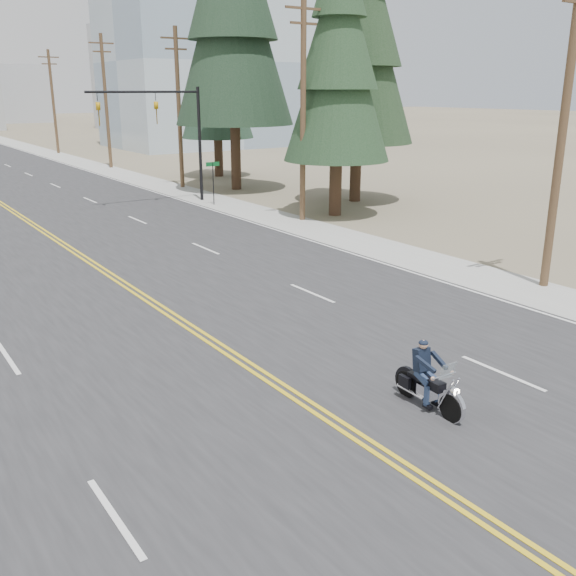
# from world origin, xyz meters

# --- Properties ---
(ground_plane) EXTENTS (400.00, 400.00, 0.00)m
(ground_plane) POSITION_xyz_m (0.00, 0.00, 0.00)
(ground_plane) COLOR #776D56
(ground_plane) RESTS_ON ground
(sidewalk_right) EXTENTS (3.00, 200.00, 0.01)m
(sidewalk_right) POSITION_xyz_m (11.50, 70.00, 0.01)
(sidewalk_right) COLOR #A5A5A0
(sidewalk_right) RESTS_ON ground
(traffic_mast_right) EXTENTS (7.10, 0.26, 7.00)m
(traffic_mast_right) POSITION_xyz_m (8.98, 32.00, 4.94)
(traffic_mast_right) COLOR black
(traffic_mast_right) RESTS_ON ground
(street_sign) EXTENTS (0.90, 0.06, 2.62)m
(street_sign) POSITION_xyz_m (10.80, 30.00, 1.80)
(street_sign) COLOR black
(street_sign) RESTS_ON ground
(utility_pole_a) EXTENTS (2.20, 0.30, 11.00)m
(utility_pole_a) POSITION_xyz_m (12.50, 8.00, 5.73)
(utility_pole_a) COLOR brown
(utility_pole_a) RESTS_ON ground
(utility_pole_b) EXTENTS (2.20, 0.30, 11.50)m
(utility_pole_b) POSITION_xyz_m (12.50, 23.00, 5.98)
(utility_pole_b) COLOR brown
(utility_pole_b) RESTS_ON ground
(utility_pole_c) EXTENTS (2.20, 0.30, 11.00)m
(utility_pole_c) POSITION_xyz_m (12.50, 38.00, 5.73)
(utility_pole_c) COLOR brown
(utility_pole_c) RESTS_ON ground
(utility_pole_d) EXTENTS (2.20, 0.30, 11.50)m
(utility_pole_d) POSITION_xyz_m (12.50, 53.00, 5.98)
(utility_pole_d) COLOR brown
(utility_pole_d) RESTS_ON ground
(utility_pole_e) EXTENTS (2.20, 0.30, 11.00)m
(utility_pole_e) POSITION_xyz_m (12.50, 70.00, 5.73)
(utility_pole_e) COLOR brown
(utility_pole_e) RESTS_ON ground
(glass_building) EXTENTS (24.00, 16.00, 20.00)m
(glass_building) POSITION_xyz_m (32.00, 70.00, 10.00)
(glass_building) COLOR #9EB5CC
(glass_building) RESTS_ON ground
(haze_bldg_c) EXTENTS (16.00, 12.00, 18.00)m
(haze_bldg_c) POSITION_xyz_m (40.00, 110.00, 9.00)
(haze_bldg_c) COLOR #B7BCC6
(haze_bldg_c) RESTS_ON ground
(haze_bldg_e) EXTENTS (14.00, 14.00, 12.00)m
(haze_bldg_e) POSITION_xyz_m (25.00, 150.00, 6.00)
(haze_bldg_e) COLOR #B7BCC6
(haze_bldg_e) RESTS_ON ground
(motorcyclist) EXTENTS (0.95, 2.02, 1.54)m
(motorcyclist) POSITION_xyz_m (2.13, 3.79, 0.77)
(motorcyclist) COLOR black
(motorcyclist) RESTS_ON ground
(conifer_near) EXTENTS (5.80, 5.80, 15.35)m
(conifer_near) POSITION_xyz_m (14.87, 23.14, 8.81)
(conifer_near) COLOR #382619
(conifer_near) RESTS_ON ground
(conifer_mid) EXTENTS (6.86, 6.86, 18.30)m
(conifer_mid) POSITION_xyz_m (18.96, 26.23, 10.50)
(conifer_mid) COLOR #382619
(conifer_mid) RESTS_ON ground
(conifer_far) EXTENTS (5.78, 5.78, 15.48)m
(conifer_far) POSITION_xyz_m (17.75, 42.06, 8.88)
(conifer_far) COLOR #382619
(conifer_far) RESTS_ON ground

